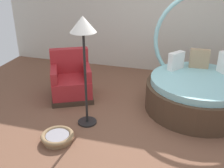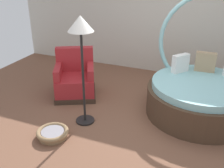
{
  "view_description": "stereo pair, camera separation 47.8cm",
  "coord_description": "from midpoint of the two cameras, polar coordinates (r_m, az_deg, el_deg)",
  "views": [
    {
      "loc": [
        0.67,
        -4.03,
        2.56
      ],
      "look_at": [
        -0.54,
        0.14,
        0.55
      ],
      "focal_mm": 43.33,
      "sensor_mm": 36.0,
      "label": 1
    },
    {
      "loc": [
        1.12,
        -3.88,
        2.56
      ],
      "look_at": [
        -0.54,
        0.14,
        0.55
      ],
      "focal_mm": 43.33,
      "sensor_mm": 36.0,
      "label": 2
    }
  ],
  "objects": [
    {
      "name": "ground_plane",
      "position": [
        4.8,
        2.93,
        -7.56
      ],
      "size": [
        8.0,
        8.0,
        0.02
      ],
      "primitive_type": "cube",
      "color": "brown"
    },
    {
      "name": "pet_basket",
      "position": [
        4.36,
        -14.58,
        -10.86
      ],
      "size": [
        0.51,
        0.51,
        0.13
      ],
      "color": "#8E704C",
      "rests_on": "ground_plane"
    },
    {
      "name": "red_armchair",
      "position": [
        5.51,
        -11.09,
        0.47
      ],
      "size": [
        1.07,
        1.07,
        0.94
      ],
      "color": "#38281E",
      "rests_on": "ground_plane"
    },
    {
      "name": "floor_lamp",
      "position": [
        4.12,
        -9.42,
        10.04
      ],
      "size": [
        0.4,
        0.4,
        1.82
      ],
      "color": "black",
      "rests_on": "ground_plane"
    },
    {
      "name": "round_daybed",
      "position": [
        5.15,
        15.18,
        -0.78
      ],
      "size": [
        1.88,
        1.88,
        2.09
      ],
      "color": "#473323",
      "rests_on": "ground_plane"
    },
    {
      "name": "back_wall",
      "position": [
        6.54,
        8.42,
        15.24
      ],
      "size": [
        8.0,
        0.12,
        2.99
      ],
      "primitive_type": "cube",
      "color": "beige",
      "rests_on": "ground_plane"
    }
  ]
}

